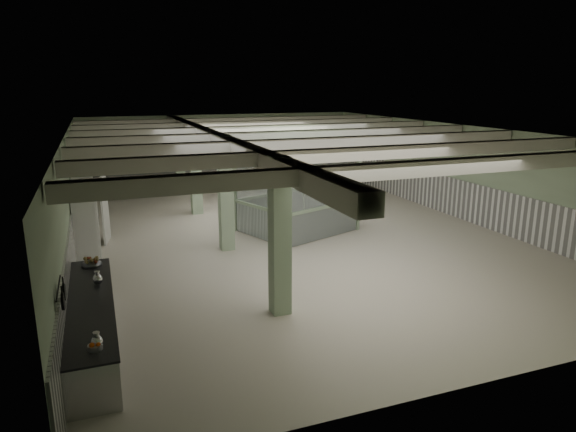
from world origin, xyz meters
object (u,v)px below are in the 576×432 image
object	(u,v)px
walkin_cooler	(86,214)
filing_cabinet	(351,206)
guard_booth	(297,177)
prep_counter	(91,322)

from	to	relation	value
walkin_cooler	filing_cabinet	distance (m)	9.15
guard_booth	filing_cabinet	distance (m)	2.46
filing_cabinet	prep_counter	bearing A→B (deg)	-135.73
guard_booth	filing_cabinet	world-z (taller)	guard_booth
prep_counter	filing_cabinet	xyz separation A→B (m)	(9.05, 6.25, 0.24)
prep_counter	walkin_cooler	distance (m)	6.50
prep_counter	guard_booth	distance (m)	9.45
prep_counter	filing_cabinet	bearing A→B (deg)	34.64
walkin_cooler	filing_cabinet	bearing A→B (deg)	-1.29
prep_counter	filing_cabinet	world-z (taller)	filing_cabinet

